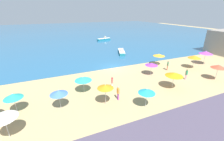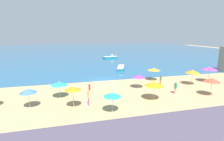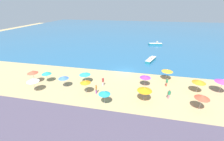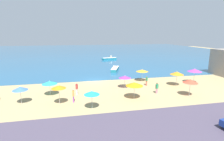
{
  "view_description": "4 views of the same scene",
  "coord_description": "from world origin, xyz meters",
  "px_view_note": "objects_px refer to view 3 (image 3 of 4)",
  "views": [
    {
      "loc": [
        -10.48,
        -23.68,
        9.93
      ],
      "look_at": [
        -1.67,
        -3.33,
        0.98
      ],
      "focal_mm": 24.0,
      "sensor_mm": 36.0,
      "label": 1
    },
    {
      "loc": [
        -5.89,
        -28.89,
        8.14
      ],
      "look_at": [
        1.61,
        -0.12,
        1.79
      ],
      "focal_mm": 28.0,
      "sensor_mm": 36.0,
      "label": 2
    },
    {
      "loc": [
        3.52,
        -30.92,
        14.27
      ],
      "look_at": [
        -2.14,
        -4.25,
        2.03
      ],
      "focal_mm": 24.0,
      "sensor_mm": 36.0,
      "label": 3
    },
    {
      "loc": [
        -3.22,
        -31.7,
        8.64
      ],
      "look_at": [
        3.79,
        1.83,
        1.46
      ],
      "focal_mm": 28.0,
      "sensor_mm": 36.0,
      "label": 4
    }
  ],
  "objects_px": {
    "bather_0": "(167,82)",
    "skiff_offshore": "(151,60)",
    "beach_umbrella_2": "(199,81)",
    "beach_umbrella_4": "(223,81)",
    "beach_umbrella_12": "(145,89)",
    "skiff_nearshore": "(156,44)",
    "beach_umbrella_6": "(33,80)",
    "beach_umbrella_1": "(145,77)",
    "beach_umbrella_3": "(85,82)",
    "bather_2": "(103,81)",
    "beach_umbrella_0": "(104,93)",
    "beach_umbrella_10": "(202,97)",
    "beach_umbrella_5": "(46,73)",
    "beach_umbrella_9": "(63,77)",
    "beach_umbrella_11": "(167,71)",
    "bather_3": "(169,94)",
    "bather_1": "(96,88)",
    "beach_umbrella_8": "(32,72)"
  },
  "relations": [
    {
      "from": "beach_umbrella_0",
      "to": "bather_2",
      "type": "relative_size",
      "value": 1.25
    },
    {
      "from": "beach_umbrella_1",
      "to": "bather_1",
      "type": "height_order",
      "value": "beach_umbrella_1"
    },
    {
      "from": "beach_umbrella_6",
      "to": "bather_0",
      "type": "height_order",
      "value": "beach_umbrella_6"
    },
    {
      "from": "beach_umbrella_1",
      "to": "beach_umbrella_2",
      "type": "bearing_deg",
      "value": -3.7
    },
    {
      "from": "beach_umbrella_5",
      "to": "bather_2",
      "type": "height_order",
      "value": "beach_umbrella_5"
    },
    {
      "from": "beach_umbrella_4",
      "to": "beach_umbrella_10",
      "type": "height_order",
      "value": "beach_umbrella_4"
    },
    {
      "from": "beach_umbrella_4",
      "to": "bather_0",
      "type": "relative_size",
      "value": 1.62
    },
    {
      "from": "beach_umbrella_4",
      "to": "skiff_nearshore",
      "type": "relative_size",
      "value": 0.52
    },
    {
      "from": "beach_umbrella_0",
      "to": "beach_umbrella_8",
      "type": "xyz_separation_m",
      "value": [
        -15.17,
        3.72,
        0.36
      ]
    },
    {
      "from": "beach_umbrella_1",
      "to": "beach_umbrella_11",
      "type": "distance_m",
      "value": 5.43
    },
    {
      "from": "beach_umbrella_12",
      "to": "beach_umbrella_1",
      "type": "bearing_deg",
      "value": 88.95
    },
    {
      "from": "beach_umbrella_1",
      "to": "skiff_offshore",
      "type": "height_order",
      "value": "beach_umbrella_1"
    },
    {
      "from": "beach_umbrella_9",
      "to": "beach_umbrella_8",
      "type": "bearing_deg",
      "value": 177.59
    },
    {
      "from": "beach_umbrella_6",
      "to": "skiff_offshore",
      "type": "bearing_deg",
      "value": 43.91
    },
    {
      "from": "beach_umbrella_11",
      "to": "bather_0",
      "type": "distance_m",
      "value": 3.03
    },
    {
      "from": "bather_0",
      "to": "skiff_offshore",
      "type": "relative_size",
      "value": 0.3
    },
    {
      "from": "beach_umbrella_9",
      "to": "bather_0",
      "type": "height_order",
      "value": "beach_umbrella_9"
    },
    {
      "from": "beach_umbrella_2",
      "to": "beach_umbrella_5",
      "type": "height_order",
      "value": "beach_umbrella_2"
    },
    {
      "from": "beach_umbrella_3",
      "to": "bather_2",
      "type": "height_order",
      "value": "beach_umbrella_3"
    },
    {
      "from": "beach_umbrella_9",
      "to": "bather_0",
      "type": "distance_m",
      "value": 19.1
    },
    {
      "from": "beach_umbrella_11",
      "to": "bather_3",
      "type": "xyz_separation_m",
      "value": [
        -0.39,
        -6.97,
        -1.09
      ]
    },
    {
      "from": "beach_umbrella_2",
      "to": "beach_umbrella_4",
      "type": "height_order",
      "value": "beach_umbrella_4"
    },
    {
      "from": "beach_umbrella_9",
      "to": "skiff_offshore",
      "type": "distance_m",
      "value": 23.61
    },
    {
      "from": "bather_1",
      "to": "beach_umbrella_2",
      "type": "bearing_deg",
      "value": 13.16
    },
    {
      "from": "beach_umbrella_9",
      "to": "bather_3",
      "type": "height_order",
      "value": "beach_umbrella_9"
    },
    {
      "from": "beach_umbrella_6",
      "to": "beach_umbrella_10",
      "type": "distance_m",
      "value": 26.94
    },
    {
      "from": "beach_umbrella_0",
      "to": "beach_umbrella_12",
      "type": "relative_size",
      "value": 0.95
    },
    {
      "from": "beach_umbrella_1",
      "to": "beach_umbrella_11",
      "type": "bearing_deg",
      "value": 38.23
    },
    {
      "from": "bather_2",
      "to": "beach_umbrella_0",
      "type": "bearing_deg",
      "value": -72.28
    },
    {
      "from": "beach_umbrella_8",
      "to": "skiff_nearshore",
      "type": "xyz_separation_m",
      "value": [
        24.77,
        34.98,
        -1.88
      ]
    },
    {
      "from": "beach_umbrella_6",
      "to": "beach_umbrella_3",
      "type": "bearing_deg",
      "value": 7.55
    },
    {
      "from": "beach_umbrella_10",
      "to": "bather_2",
      "type": "relative_size",
      "value": 1.39
    },
    {
      "from": "beach_umbrella_5",
      "to": "beach_umbrella_8",
      "type": "bearing_deg",
      "value": -158.11
    },
    {
      "from": "beach_umbrella_6",
      "to": "beach_umbrella_0",
      "type": "bearing_deg",
      "value": -4.33
    },
    {
      "from": "bather_0",
      "to": "bather_3",
      "type": "bearing_deg",
      "value": -91.77
    },
    {
      "from": "beach_umbrella_8",
      "to": "skiff_offshore",
      "type": "distance_m",
      "value": 28.34
    },
    {
      "from": "beach_umbrella_3",
      "to": "bather_2",
      "type": "relative_size",
      "value": 1.4
    },
    {
      "from": "beach_umbrella_12",
      "to": "skiff_nearshore",
      "type": "height_order",
      "value": "beach_umbrella_12"
    },
    {
      "from": "bather_0",
      "to": "beach_umbrella_11",
      "type": "bearing_deg",
      "value": 84.72
    },
    {
      "from": "beach_umbrella_12",
      "to": "bather_3",
      "type": "distance_m",
      "value": 4.33
    },
    {
      "from": "bather_1",
      "to": "bather_2",
      "type": "bearing_deg",
      "value": 80.91
    },
    {
      "from": "beach_umbrella_10",
      "to": "bather_1",
      "type": "xyz_separation_m",
      "value": [
        -16.09,
        0.96,
        -1.18
      ]
    },
    {
      "from": "beach_umbrella_8",
      "to": "beach_umbrella_12",
      "type": "distance_m",
      "value": 21.14
    },
    {
      "from": "beach_umbrella_0",
      "to": "beach_umbrella_3",
      "type": "xyz_separation_m",
      "value": [
        -3.86,
        2.19,
        0.3
      ]
    },
    {
      "from": "beach_umbrella_2",
      "to": "beach_umbrella_4",
      "type": "bearing_deg",
      "value": 10.12
    },
    {
      "from": "beach_umbrella_10",
      "to": "beach_umbrella_3",
      "type": "bearing_deg",
      "value": 177.93
    },
    {
      "from": "beach_umbrella_6",
      "to": "beach_umbrella_4",
      "type": "bearing_deg",
      "value": 11.05
    },
    {
      "from": "beach_umbrella_0",
      "to": "bather_0",
      "type": "distance_m",
      "value": 12.61
    },
    {
      "from": "beach_umbrella_2",
      "to": "bather_2",
      "type": "height_order",
      "value": "beach_umbrella_2"
    },
    {
      "from": "beach_umbrella_10",
      "to": "beach_umbrella_12",
      "type": "bearing_deg",
      "value": 175.75
    }
  ]
}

